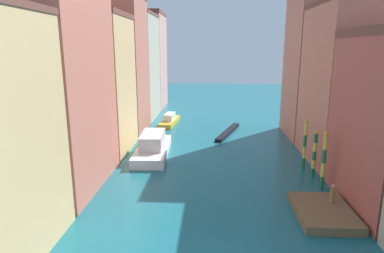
{
  "coord_description": "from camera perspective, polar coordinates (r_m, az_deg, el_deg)",
  "views": [
    {
      "loc": [
        -0.48,
        -15.06,
        12.21
      ],
      "look_at": [
        -3.07,
        29.94,
        1.5
      ],
      "focal_mm": 31.23,
      "sensor_mm": 36.0,
      "label": 1
    }
  ],
  "objects": [
    {
      "name": "building_left_3",
      "position": [
        49.73,
        -12.16,
        10.34
      ],
      "size": [
        6.76,
        9.01,
        19.65
      ],
      "color": "#C6705B",
      "rests_on": "ground"
    },
    {
      "name": "building_right_3",
      "position": [
        48.87,
        20.39,
        11.11
      ],
      "size": [
        6.76,
        9.81,
        21.93
      ],
      "color": "#C6705B",
      "rests_on": "ground"
    },
    {
      "name": "mooring_pole_0",
      "position": [
        31.11,
        21.58,
        -5.41
      ],
      "size": [
        0.39,
        0.39,
        5.27
      ],
      "color": "#197247",
      "rests_on": "ground"
    },
    {
      "name": "building_left_4",
      "position": [
        59.72,
        -9.51,
        10.06
      ],
      "size": [
        6.76,
        11.5,
        17.88
      ],
      "color": "#BCB299",
      "rests_on": "ground"
    },
    {
      "name": "mooring_pole_2",
      "position": [
        35.68,
        18.7,
        -2.94
      ],
      "size": [
        0.36,
        0.36,
        5.15
      ],
      "color": "#197247",
      "rests_on": "ground"
    },
    {
      "name": "gondola_black",
      "position": [
        48.83,
        6.18,
        -0.92
      ],
      "size": [
        3.98,
        10.13,
        0.44
      ],
      "color": "black",
      "rests_on": "ground"
    },
    {
      "name": "building_right_2",
      "position": [
        38.94,
        24.58,
        6.57
      ],
      "size": [
        6.76,
        11.05,
        16.81
      ],
      "color": "#C6705B",
      "rests_on": "ground"
    },
    {
      "name": "building_left_2",
      "position": [
        40.85,
        -15.52,
        7.06
      ],
      "size": [
        6.76,
        9.18,
        16.1
      ],
      "color": "#DBB77A",
      "rests_on": "ground"
    },
    {
      "name": "building_left_1",
      "position": [
        30.72,
        -22.31,
        10.59
      ],
      "size": [
        6.76,
        11.77,
        22.47
      ],
      "color": "#C6705B",
      "rests_on": "ground"
    },
    {
      "name": "motorboat_0",
      "position": [
        54.6,
        -3.84,
        1.08
      ],
      "size": [
        2.71,
        7.87,
        1.75
      ],
      "color": "gold",
      "rests_on": "ground"
    },
    {
      "name": "vaporetto_white",
      "position": [
        39.01,
        -6.72,
        -3.44
      ],
      "size": [
        3.92,
        10.33,
        2.61
      ],
      "color": "white",
      "rests_on": "ground"
    },
    {
      "name": "building_left_5",
      "position": [
        70.39,
        -7.56,
        11.13
      ],
      "size": [
        6.76,
        10.32,
        19.18
      ],
      "color": "tan",
      "rests_on": "ground"
    },
    {
      "name": "waterfront_dock",
      "position": [
        27.32,
        21.49,
        -13.43
      ],
      "size": [
        4.01,
        5.69,
        0.65
      ],
      "color": "brown",
      "rests_on": "ground"
    },
    {
      "name": "mooring_pole_1",
      "position": [
        33.93,
        20.19,
        -4.34
      ],
      "size": [
        0.39,
        0.39,
        4.63
      ],
      "color": "#197247",
      "rests_on": "ground"
    },
    {
      "name": "person_on_dock",
      "position": [
        28.06,
        22.87,
        -10.61
      ],
      "size": [
        0.36,
        0.36,
        1.44
      ],
      "color": "olive",
      "rests_on": "waterfront_dock"
    },
    {
      "name": "ground_plane",
      "position": [
        41.4,
        3.82,
        -3.82
      ],
      "size": [
        154.0,
        154.0,
        0.0
      ],
      "primitive_type": "plane",
      "color": "#196070"
    }
  ]
}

